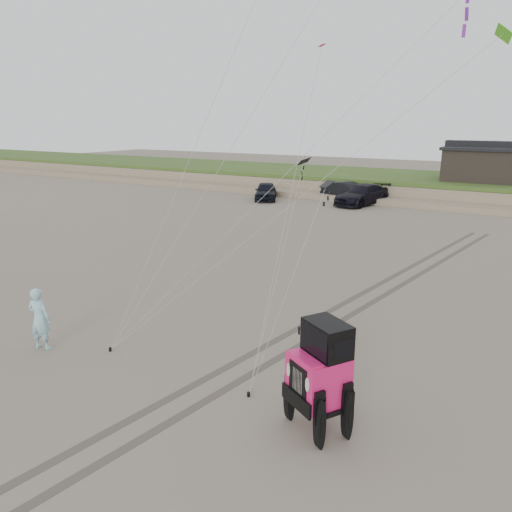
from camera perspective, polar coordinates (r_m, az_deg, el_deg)
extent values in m
plane|color=#6B6054|center=(14.48, -6.21, -12.72)|extent=(160.00, 160.00, 0.00)
cube|color=#7A6B54|center=(49.07, 22.07, 7.06)|extent=(160.00, 12.00, 1.40)
cube|color=#2D4719|center=(48.97, 22.17, 8.04)|extent=(160.00, 12.00, 0.35)
cube|color=#7A6B54|center=(42.79, 20.49, 5.54)|extent=(160.00, 3.50, 0.50)
cube|color=black|center=(47.56, 24.53, 9.41)|extent=(6.00, 5.00, 2.60)
cube|color=black|center=(47.47, 24.72, 11.11)|extent=(6.40, 5.40, 0.25)
cube|color=black|center=(47.46, 24.78, 11.56)|extent=(6.40, 1.20, 0.50)
imported|color=black|center=(44.06, 1.11, 7.43)|extent=(3.67, 4.78, 1.52)
imported|color=black|center=(44.16, 10.52, 7.25)|extent=(5.14, 2.74, 1.61)
imported|color=black|center=(42.27, 12.01, 6.86)|extent=(3.60, 6.12, 1.66)
imported|color=#7EB9C4|center=(16.53, -23.51, -6.59)|extent=(0.82, 0.65, 1.96)
cube|color=#58E027|center=(17.08, 26.44, 21.80)|extent=(0.58, 0.75, 0.52)
cube|color=black|center=(14.38, 8.10, 8.15)|extent=(0.56, 0.57, 0.23)
cube|color=black|center=(19.59, 5.54, 10.72)|extent=(0.45, 0.63, 0.32)
cube|color=#DE1B59|center=(21.89, 7.54, 22.77)|extent=(0.27, 0.39, 0.16)
cylinder|color=black|center=(16.00, -16.33, -10.20)|extent=(0.08, 0.08, 0.12)
cylinder|color=black|center=(13.12, -0.86, -15.52)|extent=(0.08, 0.08, 0.12)
cube|color=#4C443D|center=(20.29, 11.44, -4.54)|extent=(4.42, 29.74, 0.01)
cube|color=#4C443D|center=(20.05, 13.59, -4.91)|extent=(4.42, 29.74, 0.01)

